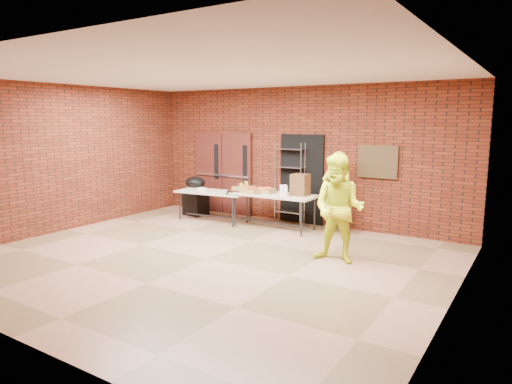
# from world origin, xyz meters

# --- Properties ---
(room) EXTENTS (8.08, 7.08, 3.28)m
(room) POSITION_xyz_m (0.00, 0.00, 1.60)
(room) COLOR brown
(room) RESTS_ON ground
(double_doors) EXTENTS (1.78, 0.12, 2.10)m
(double_doors) POSITION_xyz_m (-2.20, 3.44, 1.05)
(double_doors) COLOR #471814
(double_doors) RESTS_ON room
(dark_doorway) EXTENTS (1.10, 0.06, 2.10)m
(dark_doorway) POSITION_xyz_m (0.10, 3.46, 1.05)
(dark_doorway) COLOR black
(dark_doorway) RESTS_ON room
(bronze_plaque) EXTENTS (0.85, 0.04, 0.70)m
(bronze_plaque) POSITION_xyz_m (1.90, 3.45, 1.55)
(bronze_plaque) COLOR #3F2F19
(bronze_plaque) RESTS_ON room
(wire_rack) EXTENTS (0.71, 0.24, 1.92)m
(wire_rack) POSITION_xyz_m (-0.15, 3.32, 0.96)
(wire_rack) COLOR #ACACB2
(wire_rack) RESTS_ON room
(table_left) EXTENTS (1.85, 0.92, 0.73)m
(table_left) POSITION_xyz_m (-1.78, 2.48, 0.67)
(table_left) COLOR beige
(table_left) RESTS_ON room
(table_right) EXTENTS (1.94, 0.84, 0.79)m
(table_right) POSITION_xyz_m (-0.17, 2.63, 0.72)
(table_right) COLOR beige
(table_right) RESTS_ON room
(basket_bananas) EXTENTS (0.47, 0.36, 0.15)m
(basket_bananas) POSITION_xyz_m (-0.92, 2.56, 0.85)
(basket_bananas) COLOR olive
(basket_bananas) RESTS_ON table_right
(basket_oranges) EXTENTS (0.41, 0.32, 0.13)m
(basket_oranges) POSITION_xyz_m (-0.42, 2.65, 0.85)
(basket_oranges) COLOR olive
(basket_oranges) RESTS_ON table_right
(basket_apples) EXTENTS (0.42, 0.33, 0.13)m
(basket_apples) POSITION_xyz_m (-0.66, 2.44, 0.85)
(basket_apples) COLOR olive
(basket_apples) RESTS_ON table_right
(muffin_tray) EXTENTS (0.42, 0.42, 0.10)m
(muffin_tray) POSITION_xyz_m (-1.11, 2.41, 0.78)
(muffin_tray) COLOR #16531A
(muffin_tray) RESTS_ON table_left
(napkin_box) EXTENTS (0.19, 0.13, 0.06)m
(napkin_box) POSITION_xyz_m (-2.09, 2.45, 0.77)
(napkin_box) COLOR white
(napkin_box) RESTS_ON table_left
(coffee_dispenser) EXTENTS (0.36, 0.32, 0.47)m
(coffee_dispenser) POSITION_xyz_m (0.41, 2.77, 1.03)
(coffee_dispenser) COLOR #4F2C1B
(coffee_dispenser) RESTS_ON table_right
(cup_stack_front) EXTENTS (0.08, 0.08, 0.24)m
(cup_stack_front) POSITION_xyz_m (0.10, 2.49, 0.91)
(cup_stack_front) COLOR white
(cup_stack_front) RESTS_ON table_right
(cup_stack_mid) EXTENTS (0.07, 0.07, 0.21)m
(cup_stack_mid) POSITION_xyz_m (0.21, 2.49, 0.90)
(cup_stack_mid) COLOR white
(cup_stack_mid) RESTS_ON table_right
(cup_stack_back) EXTENTS (0.07, 0.07, 0.22)m
(cup_stack_back) POSITION_xyz_m (0.10, 2.66, 0.90)
(cup_stack_back) COLOR white
(cup_stack_back) RESTS_ON table_right
(covered_grill) EXTENTS (0.59, 0.51, 1.00)m
(covered_grill) POSITION_xyz_m (-2.62, 2.82, 0.50)
(covered_grill) COLOR black
(covered_grill) RESTS_ON room
(volunteer_woman) EXTENTS (0.77, 0.65, 1.78)m
(volunteer_woman) POSITION_xyz_m (1.19, 3.00, 0.89)
(volunteer_woman) COLOR #E5F81B
(volunteer_woman) RESTS_ON room
(volunteer_man) EXTENTS (0.92, 0.73, 1.86)m
(volunteer_man) POSITION_xyz_m (2.00, 1.10, 0.93)
(volunteer_man) COLOR #E5F81B
(volunteer_man) RESTS_ON room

